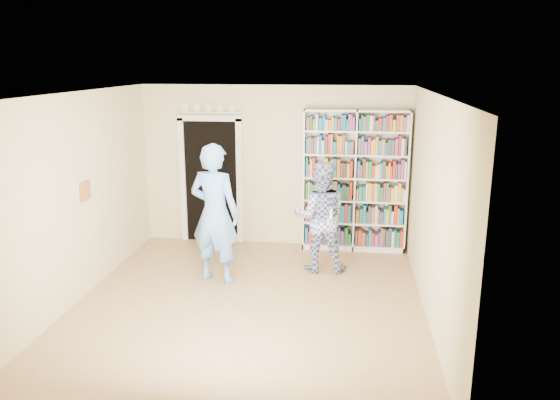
{
  "coord_description": "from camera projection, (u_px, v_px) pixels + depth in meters",
  "views": [
    {
      "loc": [
        1.22,
        -6.47,
        3.07
      ],
      "look_at": [
        0.29,
        0.9,
        1.18
      ],
      "focal_mm": 35.0,
      "sensor_mm": 36.0,
      "label": 1
    }
  ],
  "objects": [
    {
      "name": "doorway",
      "position": [
        211.0,
        175.0,
        9.36
      ],
      "size": [
        1.1,
        0.08,
        2.43
      ],
      "color": "black",
      "rests_on": "floor"
    },
    {
      "name": "paper_sheet",
      "position": [
        326.0,
        217.0,
        7.88
      ],
      "size": [
        0.18,
        0.05,
        0.26
      ],
      "primitive_type": "cube",
      "rotation": [
        0.0,
        0.0,
        -0.25
      ],
      "color": "white",
      "rests_on": "man_plaid"
    },
    {
      "name": "wall_back",
      "position": [
        275.0,
        166.0,
        9.2
      ],
      "size": [
        4.5,
        0.0,
        4.5
      ],
      "primitive_type": "plane",
      "rotation": [
        1.57,
        0.0,
        0.0
      ],
      "color": "beige",
      "rests_on": "floor"
    },
    {
      "name": "bookshelf",
      "position": [
        355.0,
        181.0,
        8.93
      ],
      "size": [
        1.69,
        0.32,
        2.33
      ],
      "rotation": [
        0.0,
        0.0,
        -0.33
      ],
      "color": "white",
      "rests_on": "floor"
    },
    {
      "name": "ceiling",
      "position": [
        246.0,
        94.0,
        6.46
      ],
      "size": [
        5.0,
        5.0,
        0.0
      ],
      "primitive_type": "plane",
      "rotation": [
        3.14,
        0.0,
        0.0
      ],
      "color": "white",
      "rests_on": "wall_back"
    },
    {
      "name": "floor",
      "position": [
        249.0,
        303.0,
        7.13
      ],
      "size": [
        5.0,
        5.0,
        0.0
      ],
      "primitive_type": "plane",
      "color": "#9F774D",
      "rests_on": "ground"
    },
    {
      "name": "wall_left",
      "position": [
        77.0,
        198.0,
        7.07
      ],
      "size": [
        0.0,
        5.0,
        5.0
      ],
      "primitive_type": "plane",
      "rotation": [
        1.57,
        0.0,
        1.57
      ],
      "color": "beige",
      "rests_on": "floor"
    },
    {
      "name": "man_blue",
      "position": [
        215.0,
        214.0,
        7.64
      ],
      "size": [
        0.82,
        0.64,
        2.0
      ],
      "primitive_type": "imported",
      "rotation": [
        0.0,
        0.0,
        2.9
      ],
      "color": "#66A0E4",
      "rests_on": "floor"
    },
    {
      "name": "wall_art",
      "position": [
        85.0,
        191.0,
        7.25
      ],
      "size": [
        0.03,
        0.25,
        0.25
      ],
      "primitive_type": "cube",
      "color": "brown",
      "rests_on": "wall_left"
    },
    {
      "name": "man_plaid",
      "position": [
        320.0,
        217.0,
        8.08
      ],
      "size": [
        0.85,
        0.68,
        1.67
      ],
      "primitive_type": "imported",
      "rotation": [
        0.0,
        0.0,
        3.2
      ],
      "color": "#314696",
      "rests_on": "floor"
    },
    {
      "name": "wall_right",
      "position": [
        432.0,
        210.0,
        6.53
      ],
      "size": [
        0.0,
        5.0,
        5.0
      ],
      "primitive_type": "plane",
      "rotation": [
        1.57,
        0.0,
        -1.57
      ],
      "color": "beige",
      "rests_on": "floor"
    }
  ]
}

